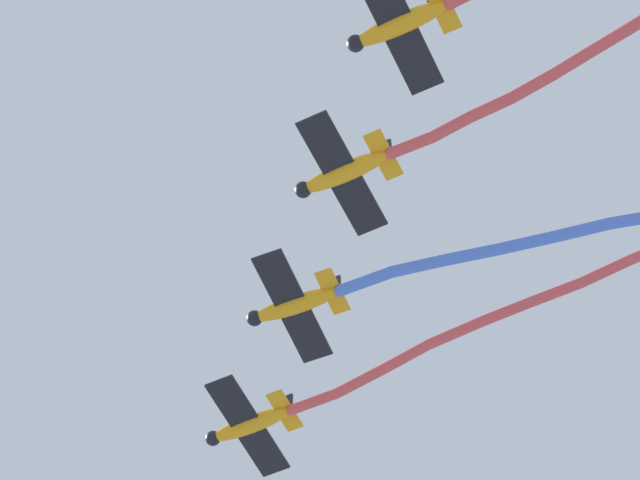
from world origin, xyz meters
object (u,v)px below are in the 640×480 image
object	(u,v)px
airplane_right_wing	(343,173)
airplane_slot	(399,25)
airplane_left_wing	(294,305)
airplane_lead	(249,425)

from	to	relation	value
airplane_right_wing	airplane_slot	world-z (taller)	airplane_slot
airplane_right_wing	airplane_slot	distance (m)	9.08
airplane_left_wing	airplane_slot	bearing A→B (deg)	129.78
airplane_left_wing	airplane_slot	world-z (taller)	airplane_slot
airplane_lead	airplane_left_wing	bearing A→B (deg)	133.09
airplane_lead	airplane_slot	size ratio (longest dim) A/B	1.00
airplane_lead	airplane_left_wing	size ratio (longest dim) A/B	0.97
airplane_slot	airplane_right_wing	bearing A→B (deg)	-46.64
airplane_left_wing	airplane_right_wing	world-z (taller)	airplane_right_wing
airplane_lead	airplane_left_wing	world-z (taller)	airplane_left_wing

